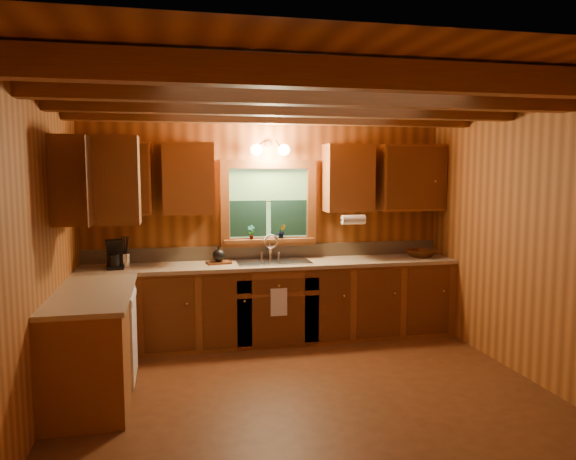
% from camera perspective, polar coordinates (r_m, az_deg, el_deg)
% --- Properties ---
extents(room, '(4.20, 4.20, 4.20)m').
position_cam_1_polar(room, '(4.52, 2.15, -1.71)').
color(room, '#532C14').
rests_on(room, ground).
extents(ceiling_beams, '(4.20, 2.54, 0.18)m').
position_cam_1_polar(ceiling_beams, '(4.51, 2.21, 13.44)').
color(ceiling_beams, brown).
rests_on(ceiling_beams, room).
extents(base_cabinets, '(4.20, 2.22, 0.86)m').
position_cam_1_polar(base_cabinets, '(5.85, -5.81, -8.60)').
color(base_cabinets, brown).
rests_on(base_cabinets, ground).
extents(countertop, '(4.20, 2.24, 0.04)m').
position_cam_1_polar(countertop, '(5.76, -5.73, -4.25)').
color(countertop, tan).
rests_on(countertop, base_cabinets).
extents(backsplash, '(4.20, 0.02, 0.16)m').
position_cam_1_polar(backsplash, '(6.39, -2.06, -2.27)').
color(backsplash, tan).
rests_on(backsplash, room).
extents(dishwasher_panel, '(0.02, 0.60, 0.80)m').
position_cam_1_polar(dishwasher_panel, '(5.25, -15.88, -10.56)').
color(dishwasher_panel, white).
rests_on(dishwasher_panel, base_cabinets).
extents(upper_cabinets, '(4.19, 1.77, 0.78)m').
position_cam_1_polar(upper_cabinets, '(5.79, -6.82, 5.36)').
color(upper_cabinets, brown).
rests_on(upper_cabinets, room).
extents(window, '(1.12, 0.08, 1.00)m').
position_cam_1_polar(window, '(6.31, -2.05, 2.64)').
color(window, brown).
rests_on(window, room).
extents(window_sill, '(1.06, 0.14, 0.04)m').
position_cam_1_polar(window_sill, '(6.31, -1.96, -1.10)').
color(window_sill, brown).
rests_on(window_sill, room).
extents(wall_sconce, '(0.45, 0.21, 0.17)m').
position_cam_1_polar(wall_sconce, '(6.19, -1.88, 8.45)').
color(wall_sconce, black).
rests_on(wall_sconce, room).
extents(paper_towel_roll, '(0.27, 0.11, 0.11)m').
position_cam_1_polar(paper_towel_roll, '(6.23, 6.86, 1.09)').
color(paper_towel_roll, white).
rests_on(paper_towel_roll, upper_cabinets).
extents(dish_towel, '(0.18, 0.01, 0.30)m').
position_cam_1_polar(dish_towel, '(5.88, -0.97, -7.58)').
color(dish_towel, white).
rests_on(dish_towel, base_cabinets).
extents(sink, '(0.82, 0.48, 0.43)m').
position_cam_1_polar(sink, '(6.14, -1.59, -3.80)').
color(sink, silver).
rests_on(sink, countertop).
extents(coffee_maker, '(0.17, 0.22, 0.30)m').
position_cam_1_polar(coffee_maker, '(6.00, -17.74, -2.45)').
color(coffee_maker, black).
rests_on(coffee_maker, countertop).
extents(utensil_crock, '(0.12, 0.12, 0.33)m').
position_cam_1_polar(utensil_crock, '(6.07, -16.74, -2.97)').
color(utensil_crock, silver).
rests_on(utensil_crock, countertop).
extents(cutting_board, '(0.29, 0.23, 0.02)m').
position_cam_1_polar(cutting_board, '(6.07, -7.27, -3.41)').
color(cutting_board, '#582D12').
rests_on(cutting_board, countertop).
extents(teakettle, '(0.14, 0.14, 0.17)m').
position_cam_1_polar(teakettle, '(6.06, -7.28, -2.66)').
color(teakettle, black).
rests_on(teakettle, cutting_board).
extents(wicker_basket, '(0.46, 0.46, 0.08)m').
position_cam_1_polar(wicker_basket, '(6.67, 13.75, -2.41)').
color(wicker_basket, '#48230C').
rests_on(wicker_basket, countertop).
extents(potted_plant_left, '(0.10, 0.09, 0.16)m').
position_cam_1_polar(potted_plant_left, '(6.23, -3.89, -0.24)').
color(potted_plant_left, '#582D12').
rests_on(potted_plant_left, window_sill).
extents(potted_plant_right, '(0.10, 0.08, 0.17)m').
position_cam_1_polar(potted_plant_right, '(6.31, -0.67, -0.13)').
color(potted_plant_right, '#582D12').
rests_on(potted_plant_right, window_sill).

